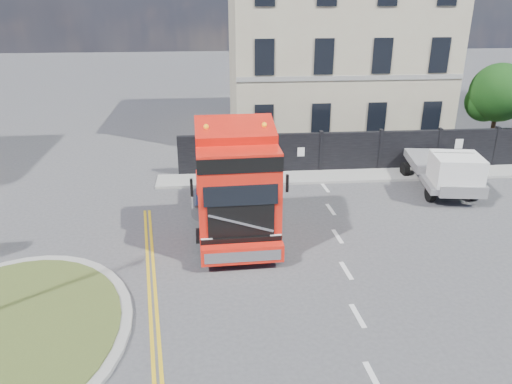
{
  "coord_description": "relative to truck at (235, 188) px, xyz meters",
  "views": [
    {
      "loc": [
        -1.19,
        -14.17,
        8.59
      ],
      "look_at": [
        0.22,
        2.23,
        1.8
      ],
      "focal_mm": 35.0,
      "sensor_mm": 36.0,
      "label": 1
    }
  ],
  "objects": [
    {
      "name": "flatbed_pickup",
      "position": [
        9.46,
        3.13,
        -0.83
      ],
      "size": [
        2.63,
        5.14,
        2.04
      ],
      "rotation": [
        0.0,
        0.0,
        -0.15
      ],
      "color": "slate",
      "rests_on": "ground"
    },
    {
      "name": "truck",
      "position": [
        0.0,
        0.0,
        0.0
      ],
      "size": [
        2.94,
        7.28,
        4.3
      ],
      "rotation": [
        0.0,
        0.0,
        0.04
      ],
      "color": "black",
      "rests_on": "ground"
    },
    {
      "name": "georgian_building",
      "position": [
        6.51,
        14.15,
        3.85
      ],
      "size": [
        12.3,
        10.3,
        12.8
      ],
      "color": "#BCB696",
      "rests_on": "ground"
    },
    {
      "name": "pavement_far",
      "position": [
        6.51,
        5.75,
        -1.87
      ],
      "size": [
        20.0,
        1.6,
        0.12
      ],
      "primitive_type": "cube",
      "color": "gray",
      "rests_on": "ground"
    },
    {
      "name": "ground",
      "position": [
        0.51,
        -2.35,
        -1.93
      ],
      "size": [
        120.0,
        120.0,
        0.0
      ],
      "primitive_type": "plane",
      "color": "#424244",
      "rests_on": "ground"
    },
    {
      "name": "hoarding_fence",
      "position": [
        7.06,
        6.65,
        -0.93
      ],
      "size": [
        18.8,
        0.25,
        2.0
      ],
      "color": "black",
      "rests_on": "ground"
    },
    {
      "name": "tree",
      "position": [
        14.89,
        9.75,
        1.12
      ],
      "size": [
        3.2,
        3.2,
        4.8
      ],
      "color": "#382619",
      "rests_on": "ground"
    }
  ]
}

